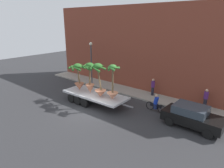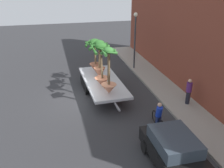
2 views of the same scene
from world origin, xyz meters
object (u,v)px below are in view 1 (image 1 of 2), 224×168
object	(u,v)px
potted_palm_extra	(90,78)
parked_car	(192,116)
potted_palm_rear	(99,81)
pedestrian_near_gate	(153,87)
pedestrian_far_left	(206,98)
potted_palm_front	(113,86)
street_lamp	(91,58)
cyclist	(156,104)
flatbed_trailer	(93,95)
potted_palm_middle	(78,76)

from	to	relation	value
potted_palm_extra	parked_car	distance (m)	8.93
parked_car	potted_palm_rear	bearing A→B (deg)	-167.18
potted_palm_rear	pedestrian_near_gate	distance (m)	5.84
potted_palm_extra	pedestrian_far_left	size ratio (longest dim) A/B	1.63
potted_palm_front	potted_palm_extra	distance (m)	2.60
pedestrian_near_gate	street_lamp	world-z (taller)	street_lamp
potted_palm_front	potted_palm_extra	size ratio (longest dim) A/B	1.07
potted_palm_front	potted_palm_extra	xyz separation A→B (m)	(-2.59, -0.07, 0.24)
cyclist	potted_palm_rear	bearing A→B (deg)	-151.18
potted_palm_extra	cyclist	xyz separation A→B (m)	(5.49, 2.20, -1.71)
pedestrian_far_left	street_lamp	xyz separation A→B (m)	(-12.24, -1.31, 2.19)
pedestrian_near_gate	pedestrian_far_left	world-z (taller)	same
flatbed_trailer	potted_palm_extra	distance (m)	1.63
pedestrian_near_gate	street_lamp	distance (m)	7.73
parked_car	pedestrian_far_left	bearing A→B (deg)	91.97
cyclist	pedestrian_far_left	size ratio (longest dim) A/B	1.08
flatbed_trailer	potted_palm_rear	xyz separation A→B (m)	(1.04, -0.22, 1.60)
flatbed_trailer	cyclist	bearing A→B (deg)	21.78
flatbed_trailer	pedestrian_far_left	world-z (taller)	pedestrian_far_left
potted_palm_front	pedestrian_far_left	size ratio (longest dim) A/B	1.74
potted_palm_middle	potted_palm_front	distance (m)	4.09
flatbed_trailer	potted_palm_extra	xyz separation A→B (m)	(-0.22, -0.10, 1.61)
street_lamp	pedestrian_far_left	bearing A→B (deg)	6.10
parked_car	pedestrian_near_gate	xyz separation A→B (m)	(-5.04, 3.48, 0.22)
cyclist	flatbed_trailer	bearing A→B (deg)	-158.22
street_lamp	flatbed_trailer	bearing A→B (deg)	-43.69
potted_palm_rear	potted_palm_extra	distance (m)	1.26
potted_palm_rear	cyclist	distance (m)	5.12
cyclist	pedestrian_far_left	bearing A→B (deg)	44.12
flatbed_trailer	potted_palm_middle	bearing A→B (deg)	-175.37
potted_palm_rear	pedestrian_far_left	xyz separation A→B (m)	(7.28, 5.28, -1.33)
parked_car	pedestrian_near_gate	world-z (taller)	pedestrian_near_gate
potted_palm_middle	cyclist	world-z (taller)	potted_palm_middle
flatbed_trailer	potted_palm_front	world-z (taller)	potted_palm_front
potted_palm_extra	potted_palm_rear	bearing A→B (deg)	-5.59
parked_car	street_lamp	bearing A→B (deg)	169.50
potted_palm_front	parked_car	world-z (taller)	potted_palm_front
pedestrian_far_left	street_lamp	distance (m)	12.50
cyclist	parked_car	world-z (taller)	parked_car
street_lamp	potted_palm_middle	bearing A→B (deg)	-60.48
potted_palm_middle	pedestrian_far_left	bearing A→B (deg)	27.38
potted_palm_rear	pedestrian_far_left	size ratio (longest dim) A/B	1.70
potted_palm_middle	pedestrian_far_left	world-z (taller)	potted_palm_middle
potted_palm_rear	cyclist	bearing A→B (deg)	28.82
potted_palm_front	pedestrian_far_left	bearing A→B (deg)	40.55
potted_palm_rear	pedestrian_near_gate	world-z (taller)	potted_palm_rear
flatbed_trailer	parked_car	xyz separation A→B (m)	(8.43, 1.46, 0.05)
flatbed_trailer	potted_palm_extra	world-z (taller)	potted_palm_extra
potted_palm_front	cyclist	distance (m)	3.89
potted_palm_extra	street_lamp	size ratio (longest dim) A/B	0.58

